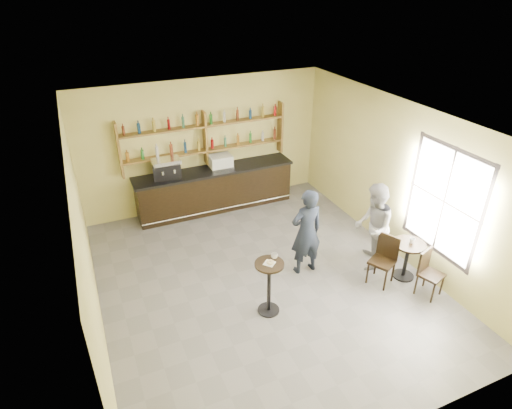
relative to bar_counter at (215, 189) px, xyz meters
name	(u,v)px	position (x,y,z in m)	size (l,w,h in m)	color
floor	(263,280)	(-0.11, -3.15, -0.53)	(7.00, 7.00, 0.00)	slate
ceiling	(265,122)	(-0.11, -3.15, 2.67)	(7.00, 7.00, 0.00)	white
wall_back	(204,145)	(-0.11, 0.35, 1.07)	(7.00, 7.00, 0.00)	#D4CC78
wall_front	(394,350)	(-0.11, -6.65, 1.07)	(7.00, 7.00, 0.00)	#D4CC78
wall_left	(85,248)	(-3.11, -3.15, 1.07)	(7.00, 7.00, 0.00)	#D4CC78
wall_right	(399,180)	(2.89, -3.15, 1.07)	(7.00, 7.00, 0.00)	#D4CC78
window_pane	(444,202)	(2.88, -4.35, 1.17)	(2.00, 2.00, 0.00)	white
window_frame	(444,202)	(2.88, -4.35, 1.17)	(0.04, 1.70, 2.10)	black
shelf_unit	(205,138)	(-0.11, 0.22, 1.28)	(4.00, 0.26, 1.40)	brown
liquor_bottles	(205,131)	(-0.11, 0.22, 1.45)	(3.68, 0.10, 1.00)	#8C5919
bar_counter	(215,189)	(0.00, 0.00, 0.00)	(3.95, 0.77, 1.07)	black
espresso_machine	(167,168)	(-1.15, 0.00, 0.76)	(0.64, 0.41, 0.45)	black
pastry_case	(220,162)	(0.17, 0.00, 0.70)	(0.56, 0.44, 0.33)	silver
pedestal_table	(269,288)	(-0.37, -3.95, -0.02)	(0.50, 0.50, 1.04)	black
napkin	(269,263)	(-0.37, -3.95, 0.50)	(0.17, 0.17, 0.00)	white
donut	(270,262)	(-0.36, -3.96, 0.53)	(0.13, 0.13, 0.05)	gold
cup_pedestal	(274,256)	(-0.23, -3.85, 0.55)	(0.11, 0.11, 0.09)	white
man_main	(306,232)	(0.79, -3.17, 0.37)	(0.66, 0.43, 1.81)	black
cafe_table	(406,260)	(2.49, -4.14, -0.14)	(0.62, 0.62, 0.78)	black
cup_cafe	(412,241)	(2.54, -4.14, 0.30)	(0.11, 0.11, 0.10)	white
chair_west	(382,261)	(1.94, -4.09, -0.04)	(0.42, 0.42, 0.98)	black
chair_south	(431,275)	(2.54, -4.74, -0.08)	(0.39, 0.39, 0.91)	black
patron_second	(373,227)	(2.08, -3.52, 0.37)	(0.88, 0.68, 1.80)	#929297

